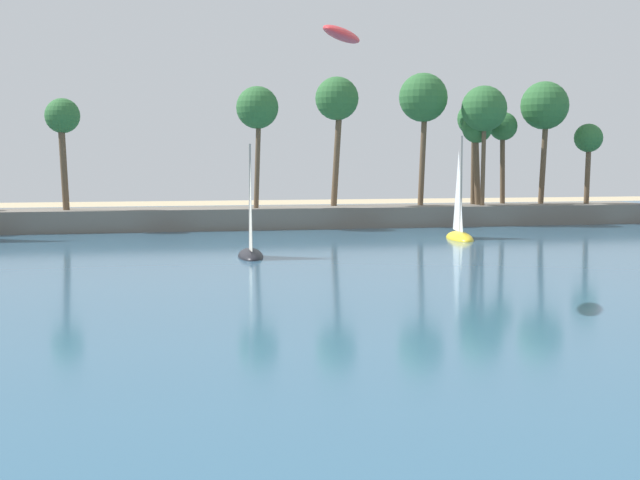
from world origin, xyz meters
The scene contains 5 objects.
sea centered at (0.00, 60.73, 0.03)m, with size 220.00×106.95×0.06m, color #33607F.
palm_headland centered at (2.60, 74.29, 4.57)m, with size 90.97×6.47×13.42m.
sailboat_mid_bay centered at (5.31, 50.74, 0.71)m, with size 2.04×5.07×7.15m.
sailboat_far_left centered at (22.08, 59.76, 0.78)m, with size 2.60×5.72×8.00m.
kite_aloft_low_near_shore centered at (5.91, 32.17, 10.58)m, with size 3.43×1.17×0.48m, color red.
Camera 1 is at (-3.34, -2.75, 5.71)m, focal length 51.83 mm.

